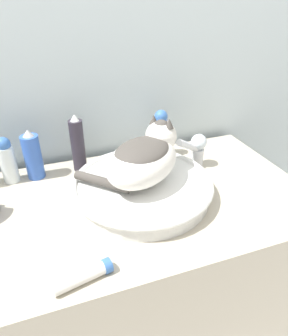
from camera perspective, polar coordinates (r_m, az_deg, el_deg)
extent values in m
cube|color=silver|center=(1.12, -9.07, 19.76)|extent=(8.00, 0.05, 2.40)
cube|color=#B2A893|center=(1.24, -2.25, -21.93)|extent=(1.14, 0.62, 0.85)
cylinder|color=silver|center=(0.94, -0.32, -3.95)|extent=(0.42, 0.42, 0.05)
torus|color=silver|center=(0.93, -0.33, -2.72)|extent=(0.44, 0.44, 0.02)
ellipsoid|color=silver|center=(0.89, -0.34, 1.18)|extent=(0.32, 0.30, 0.12)
ellipsoid|color=#47423D|center=(0.87, -0.35, 3.15)|extent=(0.24, 0.23, 0.06)
sphere|color=silver|center=(0.95, 3.24, 6.03)|extent=(0.10, 0.10, 0.10)
sphere|color=#47423D|center=(0.94, 3.29, 7.56)|extent=(0.06, 0.06, 0.06)
cone|color=#47423D|center=(0.92, 4.83, 8.46)|extent=(0.03, 0.03, 0.03)
cone|color=#47423D|center=(0.94, 1.87, 9.19)|extent=(0.03, 0.03, 0.03)
cylinder|color=#47423D|center=(0.89, -7.96, -2.58)|extent=(0.15, 0.15, 0.03)
cylinder|color=silver|center=(1.11, 10.09, 1.98)|extent=(0.04, 0.04, 0.07)
cylinder|color=silver|center=(1.04, 8.56, 4.18)|extent=(0.12, 0.07, 0.08)
sphere|color=silver|center=(1.08, 10.39, 4.90)|extent=(0.06, 0.06, 0.06)
cylinder|color=silver|center=(1.14, 3.14, 5.71)|extent=(0.05, 0.05, 0.15)
sphere|color=#3866AD|center=(1.11, 3.27, 9.78)|extent=(0.05, 0.05, 0.05)
cylinder|color=#28232D|center=(1.07, -12.47, 4.12)|extent=(0.05, 0.05, 0.19)
cone|color=white|center=(1.02, -13.13, 9.33)|extent=(0.03, 0.03, 0.02)
cylinder|color=silver|center=(1.08, -24.41, 0.61)|extent=(0.05, 0.05, 0.13)
sphere|color=#3866AD|center=(1.05, -25.28, 4.15)|extent=(0.05, 0.05, 0.05)
cylinder|color=#335BB7|center=(1.07, -20.39, 1.96)|extent=(0.06, 0.06, 0.15)
cone|color=#B7B7BC|center=(1.03, -21.27, 6.23)|extent=(0.03, 0.03, 0.02)
cylinder|color=silver|center=(0.71, -12.25, -19.83)|extent=(0.12, 0.05, 0.03)
cylinder|color=#3866AD|center=(0.73, -7.06, -17.97)|extent=(0.02, 0.04, 0.04)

